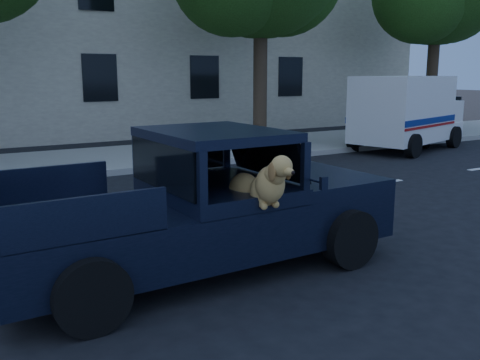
{
  "coord_description": "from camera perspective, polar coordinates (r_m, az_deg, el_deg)",
  "views": [
    {
      "loc": [
        -4.33,
        -4.9,
        2.4
      ],
      "look_at": [
        -1.22,
        0.35,
        1.16
      ],
      "focal_mm": 40.0,
      "sensor_mm": 36.0,
      "label": 1
    }
  ],
  "objects": [
    {
      "name": "parked_sedan",
      "position": [
        19.27,
        18.78,
        5.54
      ],
      "size": [
        2.59,
        3.94,
        1.23
      ],
      "primitive_type": "imported",
      "rotation": [
        0.0,
        0.0,
        1.95
      ],
      "color": "black",
      "rests_on": "ground"
    },
    {
      "name": "pickup_truck",
      "position": [
        6.5,
        -4.96,
        -4.82
      ],
      "size": [
        4.86,
        2.5,
        1.72
      ],
      "rotation": [
        0.0,
        0.0,
        0.03
      ],
      "color": "black",
      "rests_on": "ground"
    },
    {
      "name": "mail_truck",
      "position": [
        17.49,
        17.31,
        6.33
      ],
      "size": [
        4.5,
        3.03,
        2.27
      ],
      "rotation": [
        0.0,
        0.0,
        0.28
      ],
      "color": "silver",
      "rests_on": "ground"
    },
    {
      "name": "lane_stripes",
      "position": [
        10.71,
        6.53,
        -1.52
      ],
      "size": [
        21.6,
        0.14,
        0.01
      ],
      "primitive_type": null,
      "color": "silver",
      "rests_on": "ground"
    },
    {
      "name": "building_main",
      "position": [
        22.72,
        -12.18,
        16.52
      ],
      "size": [
        26.0,
        6.0,
        9.0
      ],
      "primitive_type": "cube",
      "color": "beige",
      "rests_on": "ground"
    },
    {
      "name": "far_sidewalk",
      "position": [
        14.94,
        -13.4,
        2.2
      ],
      "size": [
        60.0,
        4.0,
        0.15
      ],
      "primitive_type": "cube",
      "color": "gray",
      "rests_on": "ground"
    },
    {
      "name": "ground",
      "position": [
        6.97,
        10.28,
        -8.86
      ],
      "size": [
        120.0,
        120.0,
        0.0
      ],
      "primitive_type": "plane",
      "color": "black",
      "rests_on": "ground"
    }
  ]
}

